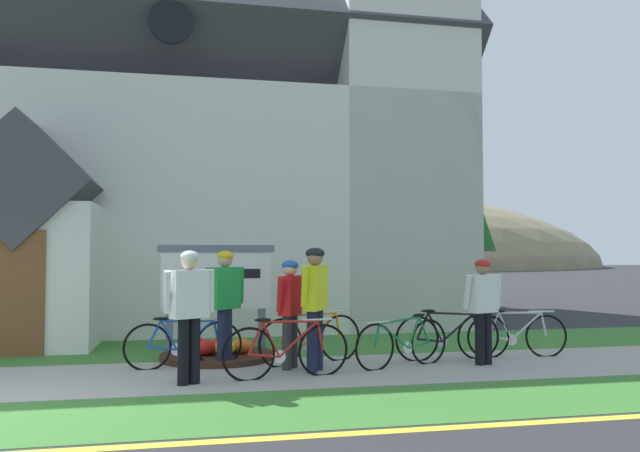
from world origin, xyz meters
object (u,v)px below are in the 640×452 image
at_px(bicycle_black, 517,335).
at_px(bicycle_red, 448,336).
at_px(cyclist_in_green_jersey, 189,305).
at_px(cyclist_in_white_jersey, 315,298).
at_px(church_sign, 217,282).
at_px(cyclist_in_yellow_jersey, 290,306).
at_px(cyclist_in_orange_jersey, 483,303).
at_px(bicycle_orange, 183,344).
at_px(roadside_conifer, 448,179).
at_px(bicycle_blue, 311,339).
at_px(bicycle_green, 403,343).
at_px(bicycle_silver, 286,350).
at_px(cyclist_in_blue_jersey, 225,298).

distance_m(bicycle_black, bicycle_red, 1.22).
bearing_deg(cyclist_in_green_jersey, cyclist_in_white_jersey, 17.07).
relative_size(church_sign, cyclist_in_yellow_jersey, 1.23).
bearing_deg(bicycle_red, church_sign, 159.58).
xyz_separation_m(bicycle_black, cyclist_in_orange_jersey, (-0.86, -0.54, 0.57)).
bearing_deg(church_sign, cyclist_in_yellow_jersey, -58.00).
xyz_separation_m(bicycle_orange, roadside_conifer, (7.92, 8.58, 3.66)).
xyz_separation_m(bicycle_black, cyclist_in_white_jersey, (-3.50, -0.57, 0.70)).
relative_size(bicycle_orange, bicycle_black, 1.03).
bearing_deg(bicycle_blue, church_sign, 138.45).
height_order(bicycle_blue, cyclist_in_yellow_jersey, cyclist_in_yellow_jersey).
xyz_separation_m(bicycle_red, cyclist_in_orange_jersey, (0.36, -0.53, 0.56)).
relative_size(bicycle_blue, bicycle_black, 1.02).
height_order(bicycle_green, bicycle_silver, bicycle_silver).
height_order(bicycle_orange, bicycle_black, bicycle_black).
relative_size(church_sign, bicycle_blue, 1.14).
xyz_separation_m(cyclist_in_yellow_jersey, cyclist_in_orange_jersey, (2.96, -0.26, 0.01)).
bearing_deg(cyclist_in_yellow_jersey, church_sign, 122.00).
relative_size(church_sign, bicycle_orange, 1.13).
xyz_separation_m(bicycle_green, cyclist_in_blue_jersey, (-2.62, 0.60, 0.67)).
bearing_deg(cyclist_in_green_jersey, bicycle_silver, 7.53).
bearing_deg(church_sign, bicycle_orange, -113.64).
bearing_deg(roadside_conifer, cyclist_in_white_jersey, -123.21).
bearing_deg(bicycle_blue, bicycle_green, -23.35).
xyz_separation_m(bicycle_red, bicycle_green, (-0.91, -0.46, -0.01)).
height_order(bicycle_silver, roadside_conifer, roadside_conifer).
bearing_deg(roadside_conifer, bicycle_blue, -124.89).
bearing_deg(cyclist_in_yellow_jersey, cyclist_in_white_jersey, -41.39).
height_order(bicycle_orange, cyclist_in_green_jersey, cyclist_in_green_jersey).
bearing_deg(cyclist_in_blue_jersey, bicycle_green, -12.85).
distance_m(cyclist_in_blue_jersey, roadside_conifer, 11.64).
height_order(bicycle_red, cyclist_in_blue_jersey, cyclist_in_blue_jersey).
distance_m(cyclist_in_green_jersey, cyclist_in_yellow_jersey, 1.68).
height_order(cyclist_in_orange_jersey, roadside_conifer, roadside_conifer).
distance_m(cyclist_in_green_jersey, cyclist_in_orange_jersey, 4.45).
xyz_separation_m(church_sign, cyclist_in_green_jersey, (-0.45, -2.45, -0.20)).
bearing_deg(cyclist_in_green_jersey, cyclist_in_blue_jersey, 67.14).
bearing_deg(roadside_conifer, bicycle_orange, -132.74).
xyz_separation_m(cyclist_in_white_jersey, roadside_conifer, (6.06, 9.25, 2.95)).
distance_m(church_sign, cyclist_in_green_jersey, 2.50).
bearing_deg(cyclist_in_orange_jersey, bicycle_blue, 166.06).
xyz_separation_m(bicycle_green, bicycle_silver, (-1.84, -0.47, 0.02)).
bearing_deg(cyclist_in_white_jersey, roadside_conifer, 56.79).
height_order(bicycle_silver, cyclist_in_green_jersey, cyclist_in_green_jersey).
distance_m(bicycle_black, bicycle_silver, 4.09).
relative_size(bicycle_blue, cyclist_in_yellow_jersey, 1.07).
xyz_separation_m(cyclist_in_blue_jersey, cyclist_in_yellow_jersey, (0.94, -0.42, -0.11)).
relative_size(bicycle_blue, bicycle_green, 1.05).
xyz_separation_m(bicycle_green, cyclist_in_green_jersey, (-3.15, -0.65, 0.67)).
bearing_deg(cyclist_in_blue_jersey, roadside_conifer, 49.48).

